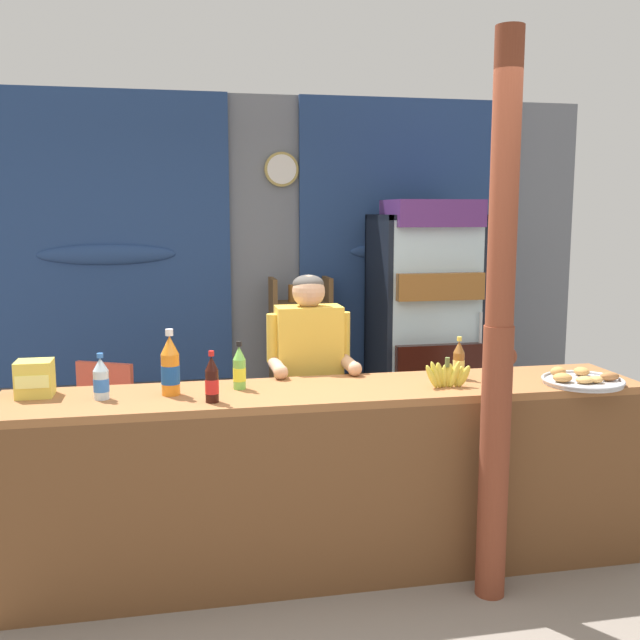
# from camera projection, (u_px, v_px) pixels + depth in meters

# --- Properties ---
(ground_plane) EXTENTS (7.38, 7.38, 0.00)m
(ground_plane) POSITION_uv_depth(u_px,v_px,m) (295.00, 519.00, 4.47)
(ground_plane) COLOR slate
(back_wall_curtained) EXTENTS (5.52, 0.22, 2.78)m
(back_wall_curtained) POSITION_uv_depth(u_px,v_px,m) (259.00, 265.00, 5.94)
(back_wall_curtained) COLOR slate
(back_wall_curtained) RESTS_ON ground
(stall_counter) EXTENTS (3.29, 0.59, 0.98)m
(stall_counter) POSITION_uv_depth(u_px,v_px,m) (335.00, 466.00, 3.67)
(stall_counter) COLOR #935B33
(stall_counter) RESTS_ON ground
(timber_post) EXTENTS (0.17, 0.14, 2.69)m
(timber_post) POSITION_uv_depth(u_px,v_px,m) (499.00, 338.00, 3.41)
(timber_post) COLOR brown
(timber_post) RESTS_ON ground
(drink_fridge) EXTENTS (0.78, 0.73, 1.96)m
(drink_fridge) POSITION_uv_depth(u_px,v_px,m) (425.00, 313.00, 5.69)
(drink_fridge) COLOR black
(drink_fridge) RESTS_ON ground
(bottle_shelf_rack) EXTENTS (0.48, 0.28, 1.35)m
(bottle_shelf_rack) POSITION_uv_depth(u_px,v_px,m) (301.00, 358.00, 5.85)
(bottle_shelf_rack) COLOR brown
(bottle_shelf_rack) RESTS_ON ground
(plastic_lawn_chair) EXTENTS (0.59, 0.59, 0.86)m
(plastic_lawn_chair) POSITION_uv_depth(u_px,v_px,m) (96.00, 420.00, 4.86)
(plastic_lawn_chair) COLOR #E5563D
(plastic_lawn_chair) RESTS_ON ground
(shopkeeper) EXTENTS (0.49, 0.42, 1.51)m
(shopkeeper) POSITION_uv_depth(u_px,v_px,m) (309.00, 372.00, 4.23)
(shopkeeper) COLOR #28282D
(shopkeeper) RESTS_ON ground
(soda_bottle_orange_soda) EXTENTS (0.09, 0.09, 0.33)m
(soda_bottle_orange_soda) POSITION_uv_depth(u_px,v_px,m) (170.00, 367.00, 3.58)
(soda_bottle_orange_soda) COLOR orange
(soda_bottle_orange_soda) RESTS_ON stall_counter
(soda_bottle_water) EXTENTS (0.08, 0.08, 0.23)m
(soda_bottle_water) POSITION_uv_depth(u_px,v_px,m) (101.00, 380.00, 3.50)
(soda_bottle_water) COLOR silver
(soda_bottle_water) RESTS_ON stall_counter
(soda_bottle_lime_soda) EXTENTS (0.07, 0.07, 0.25)m
(soda_bottle_lime_soda) POSITION_uv_depth(u_px,v_px,m) (239.00, 369.00, 3.70)
(soda_bottle_lime_soda) COLOR #75C64C
(soda_bottle_lime_soda) RESTS_ON stall_counter
(soda_bottle_cola) EXTENTS (0.06, 0.06, 0.25)m
(soda_bottle_cola) POSITION_uv_depth(u_px,v_px,m) (212.00, 381.00, 3.45)
(soda_bottle_cola) COLOR black
(soda_bottle_cola) RESTS_ON stall_counter
(soda_bottle_iced_tea) EXTENTS (0.06, 0.06, 0.23)m
(soda_bottle_iced_tea) POSITION_uv_depth(u_px,v_px,m) (459.00, 361.00, 3.93)
(soda_bottle_iced_tea) COLOR brown
(soda_bottle_iced_tea) RESTS_ON stall_counter
(snack_box_instant_noodle) EXTENTS (0.17, 0.16, 0.18)m
(snack_box_instant_noodle) POSITION_uv_depth(u_px,v_px,m) (35.00, 378.00, 3.56)
(snack_box_instant_noodle) COLOR #EAD14C
(snack_box_instant_noodle) RESTS_ON stall_counter
(pastry_tray) EXTENTS (0.42, 0.42, 0.07)m
(pastry_tray) POSITION_uv_depth(u_px,v_px,m) (582.00, 380.00, 3.83)
(pastry_tray) COLOR #BCBCC1
(pastry_tray) RESTS_ON stall_counter
(banana_bunch) EXTENTS (0.26, 0.06, 0.16)m
(banana_bunch) POSITION_uv_depth(u_px,v_px,m) (447.00, 375.00, 3.75)
(banana_bunch) COLOR #DBCC42
(banana_bunch) RESTS_ON stall_counter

